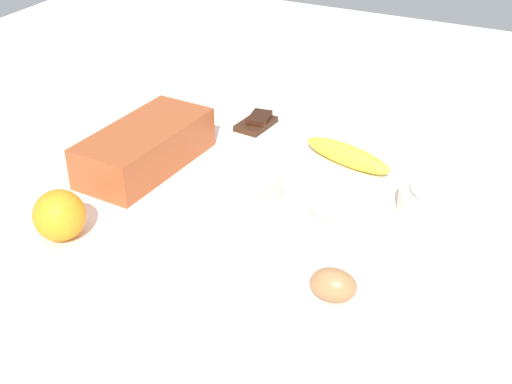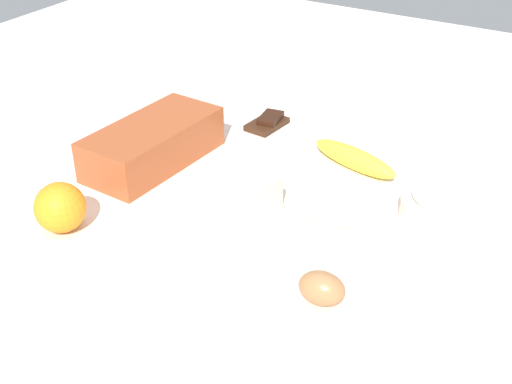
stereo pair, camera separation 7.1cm
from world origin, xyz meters
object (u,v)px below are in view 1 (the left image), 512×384
at_px(loaf_pan, 145,146).
at_px(chocolate_plate, 256,126).
at_px(flour_bowl, 341,213).
at_px(sugar_bowl, 436,198).
at_px(butter_block, 250,196).
at_px(orange_fruit, 59,215).
at_px(banana, 347,155).
at_px(egg_near_butter, 333,285).

distance_m(loaf_pan, chocolate_plate, 0.26).
relative_size(flour_bowl, sugar_bowl, 1.16).
height_order(loaf_pan, butter_block, loaf_pan).
height_order(sugar_bowl, orange_fruit, orange_fruit).
relative_size(loaf_pan, chocolate_plate, 2.21).
relative_size(flour_bowl, chocolate_plate, 1.12).
distance_m(banana, orange_fruit, 0.54).
xyz_separation_m(loaf_pan, orange_fruit, (-0.26, -0.01, 0.00)).
height_order(banana, chocolate_plate, banana).
bearing_deg(flour_bowl, banana, 17.04).
bearing_deg(loaf_pan, egg_near_butter, -110.70).
xyz_separation_m(loaf_pan, flour_bowl, (-0.04, -0.41, -0.01)).
distance_m(orange_fruit, chocolate_plate, 0.50).
bearing_deg(flour_bowl, butter_block, 95.88).
bearing_deg(chocolate_plate, flour_bowl, -132.98).
bearing_deg(egg_near_butter, sugar_bowl, -14.42).
height_order(flour_bowl, banana, flour_bowl).
xyz_separation_m(flour_bowl, chocolate_plate, (0.27, 0.29, -0.02)).
relative_size(flour_bowl, banana, 0.76).
bearing_deg(butter_block, chocolate_plate, 24.38).
xyz_separation_m(orange_fruit, chocolate_plate, (0.49, -0.11, -0.03)).
height_order(butter_block, chocolate_plate, butter_block).
relative_size(banana, egg_near_butter, 2.78).
bearing_deg(butter_block, banana, -22.00).
bearing_deg(sugar_bowl, flour_bowl, 133.43).
height_order(loaf_pan, flour_bowl, loaf_pan).
bearing_deg(loaf_pan, butter_block, -98.52).
xyz_separation_m(flour_bowl, butter_block, (-0.02, 0.16, -0.00)).
height_order(flour_bowl, chocolate_plate, flour_bowl).
relative_size(flour_bowl, orange_fruit, 1.73).
xyz_separation_m(butter_block, chocolate_plate, (0.28, 0.13, -0.02)).
relative_size(butter_block, chocolate_plate, 0.69).
bearing_deg(orange_fruit, chocolate_plate, -12.46).
distance_m(banana, butter_block, 0.25).
relative_size(sugar_bowl, egg_near_butter, 1.83).
relative_size(egg_near_butter, chocolate_plate, 0.53).
bearing_deg(sugar_bowl, egg_near_butter, 165.58).
height_order(flour_bowl, egg_near_butter, flour_bowl).
distance_m(flour_bowl, chocolate_plate, 0.39).
height_order(orange_fruit, chocolate_plate, orange_fruit).
distance_m(egg_near_butter, chocolate_plate, 0.55).
height_order(loaf_pan, sugar_bowl, loaf_pan).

